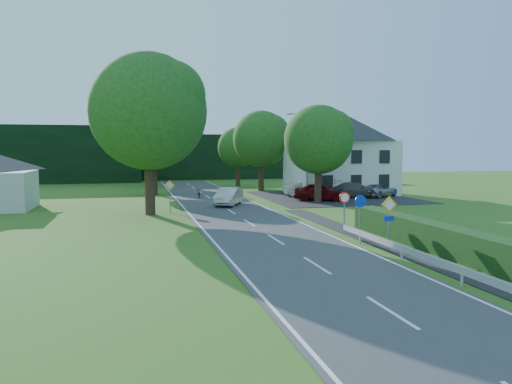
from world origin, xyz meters
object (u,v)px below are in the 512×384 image
object	(u,v)px
parked_car_silver_a	(307,189)
parasol	(335,189)
parked_car_silver_b	(379,190)
parked_car_grey	(355,190)
motorcycle	(199,193)
moving_car	(229,196)
streetlight	(306,152)
parked_car_red	(320,192)

from	to	relation	value
parked_car_silver_a	parasol	size ratio (longest dim) A/B	2.12
parasol	parked_car_silver_b	bearing A→B (deg)	18.82
parked_car_grey	parasol	size ratio (longest dim) A/B	2.37
motorcycle	moving_car	bearing A→B (deg)	-71.66
parked_car_silver_b	parasol	bearing A→B (deg)	77.12
parked_car_silver_b	parked_car_grey	bearing A→B (deg)	58.55
streetlight	parasol	bearing A→B (deg)	2.74
parked_car_grey	streetlight	bearing A→B (deg)	127.92
parked_car_red	parked_car_silver_b	xyz separation A→B (m)	(7.02, 2.02, -0.17)
streetlight	parked_car_red	size ratio (longest dim) A/B	1.69
motorcycle	parked_car_silver_b	bearing A→B (deg)	-4.69
parked_car_silver_b	moving_car	bearing A→B (deg)	71.77
parked_car_red	parasol	world-z (taller)	parasol
motorcycle	parked_car_silver_b	size ratio (longest dim) A/B	0.39
parked_car_red	parked_car_silver_b	world-z (taller)	parked_car_red
moving_car	parked_car_silver_b	world-z (taller)	moving_car
motorcycle	parked_car_grey	size ratio (longest dim) A/B	0.35
moving_car	motorcycle	world-z (taller)	moving_car
streetlight	parked_car_silver_b	world-z (taller)	streetlight
moving_car	parked_car_silver_b	size ratio (longest dim) A/B	0.98
streetlight	parked_car_silver_a	xyz separation A→B (m)	(1.64, 4.17, -3.66)
parasol	moving_car	bearing A→B (deg)	-169.46
motorcycle	parked_car_grey	distance (m)	15.25
motorcycle	parked_car_silver_b	world-z (taller)	parked_car_silver_b
parked_car_silver_a	streetlight	bearing A→B (deg)	176.98
motorcycle	parked_car_red	bearing A→B (deg)	-20.97
parked_car_red	parasol	bearing A→B (deg)	-57.18
motorcycle	parked_car_silver_a	world-z (taller)	parked_car_silver_a
moving_car	motorcycle	size ratio (longest dim) A/B	2.52
moving_car	parked_car_silver_a	xyz separation A→B (m)	(9.10, 5.96, 0.02)
parked_car_silver_a	parked_car_silver_b	distance (m)	7.13
moving_car	parked_car_silver_a	distance (m)	10.88
streetlight	parked_car_silver_a	size ratio (longest dim) A/B	1.73
streetlight	motorcycle	world-z (taller)	streetlight
motorcycle	parasol	world-z (taller)	parasol
parked_car_red	streetlight	bearing A→B (deg)	116.98
motorcycle	parasol	xyz separation A→B (m)	(11.96, -5.14, 0.51)
motorcycle	parasol	size ratio (longest dim) A/B	0.82
parked_car_silver_a	parked_car_grey	size ratio (longest dim) A/B	0.89
streetlight	motorcycle	distance (m)	11.18
parked_car_red	parked_car_silver_a	xyz separation A→B (m)	(0.23, 4.17, -0.04)
streetlight	moving_car	size ratio (longest dim) A/B	1.77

